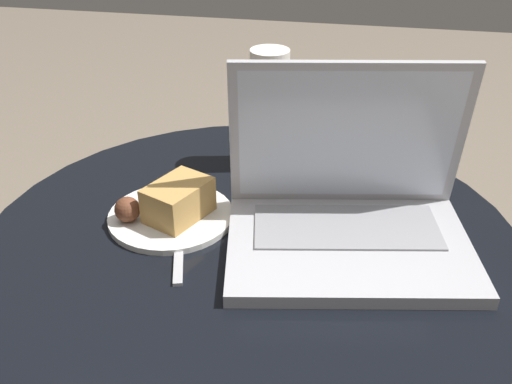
{
  "coord_description": "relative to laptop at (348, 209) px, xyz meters",
  "views": [
    {
      "loc": [
        0.14,
        -0.67,
        0.97
      ],
      "look_at": [
        0.01,
        0.0,
        0.56
      ],
      "focal_mm": 42.0,
      "sensor_mm": 36.0,
      "label": 1
    }
  ],
  "objects": [
    {
      "name": "snack_plate",
      "position": [
        -0.25,
        -0.0,
        -0.03
      ],
      "size": [
        0.18,
        0.18,
        0.06
      ],
      "color": "silver",
      "rests_on": "table"
    },
    {
      "name": "table",
      "position": [
        -0.13,
        -0.02,
        -0.16
      ],
      "size": [
        0.75,
        0.75,
        0.49
      ],
      "color": "black",
      "rests_on": "ground_plane"
    },
    {
      "name": "laptop",
      "position": [
        0.0,
        0.0,
        0.0
      ],
      "size": [
        0.36,
        0.28,
        0.24
      ],
      "color": "#B2B2B7",
      "rests_on": "table"
    },
    {
      "name": "beer_glass",
      "position": [
        -0.14,
        0.2,
        0.05
      ],
      "size": [
        0.06,
        0.06,
        0.2
      ],
      "color": "brown",
      "rests_on": "table"
    },
    {
      "name": "fork",
      "position": [
        -0.23,
        -0.04,
        -0.05
      ],
      "size": [
        0.07,
        0.19,
        0.01
      ],
      "color": "#B2B2B7",
      "rests_on": "table"
    }
  ]
}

